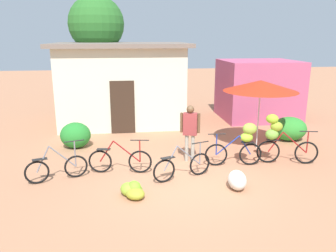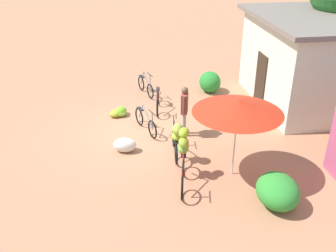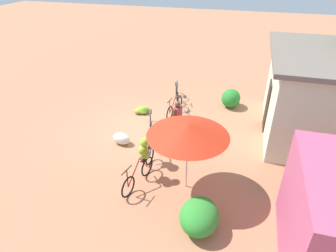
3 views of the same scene
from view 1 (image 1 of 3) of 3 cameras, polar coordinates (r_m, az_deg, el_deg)
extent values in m
plane|color=#AD7351|center=(8.68, 2.70, -9.48)|extent=(60.00, 60.00, 0.00)
cube|color=beige|center=(14.28, -7.79, 6.78)|extent=(4.92, 3.29, 3.16)
cube|color=#72665B|center=(14.14, -8.04, 13.46)|extent=(5.42, 3.79, 0.16)
cube|color=#332319|center=(12.74, -7.70, 3.14)|extent=(0.90, 0.06, 2.00)
cube|color=#B64D71|center=(15.59, 14.99, 5.98)|extent=(3.20, 2.80, 2.56)
cylinder|color=brown|center=(15.85, -11.59, 7.82)|extent=(0.29, 0.29, 3.37)
sphere|color=#296726|center=(15.74, -12.07, 16.58)|extent=(2.44, 2.44, 2.44)
ellipsoid|color=#257E2C|center=(11.52, -15.40, -1.51)|extent=(0.99, 0.87, 0.85)
ellipsoid|color=#2E8A2F|center=(12.66, 19.86, -0.42)|extent=(1.23, 1.03, 0.84)
cylinder|color=beige|center=(11.29, 15.08, 1.65)|extent=(0.04, 0.04, 2.17)
cone|color=red|center=(11.12, 15.42, 6.60)|extent=(2.36, 2.36, 0.35)
torus|color=black|center=(9.16, -15.31, -6.62)|extent=(0.59, 0.23, 0.60)
torus|color=black|center=(9.08, -21.33, -7.34)|extent=(0.59, 0.23, 0.60)
cylinder|color=slate|center=(8.98, -20.45, -5.32)|extent=(0.36, 0.14, 0.66)
cylinder|color=slate|center=(9.02, -17.41, -4.97)|extent=(0.63, 0.23, 0.67)
cylinder|color=black|center=(8.94, -15.62, -2.48)|extent=(0.49, 0.18, 0.03)
cylinder|color=slate|center=(9.04, -15.46, -4.58)|extent=(0.04, 0.04, 0.69)
cube|color=black|center=(8.97, -20.92, -5.30)|extent=(0.39, 0.24, 0.02)
torus|color=black|center=(9.14, -4.75, -6.05)|extent=(0.64, 0.14, 0.64)
torus|color=black|center=(9.31, -11.42, -5.91)|extent=(0.64, 0.14, 0.64)
cylinder|color=maroon|center=(9.17, -10.36, -4.24)|extent=(0.41, 0.10, 0.60)
cylinder|color=maroon|center=(9.08, -7.00, -4.30)|extent=(0.72, 0.14, 0.61)
cylinder|color=black|center=(8.94, -4.83, -2.41)|extent=(0.50, 0.10, 0.03)
cylinder|color=maroon|center=(9.04, -4.79, -4.25)|extent=(0.04, 0.04, 0.61)
cube|color=black|center=(9.17, -10.87, -3.90)|extent=(0.38, 0.19, 0.02)
torus|color=black|center=(9.02, 5.40, -6.44)|extent=(0.60, 0.25, 0.61)
torus|color=black|center=(8.55, -0.67, -7.63)|extent=(0.60, 0.25, 0.61)
cylinder|color=slate|center=(8.51, 0.45, -5.53)|extent=(0.39, 0.16, 0.63)
cylinder|color=slate|center=(8.75, 3.54, -4.98)|extent=(0.68, 0.27, 0.63)
cylinder|color=black|center=(8.82, 5.50, -2.80)|extent=(0.48, 0.19, 0.03)
cylinder|color=slate|center=(8.92, 5.45, -4.64)|extent=(0.04, 0.04, 0.60)
cube|color=black|center=(8.46, -0.03, -5.40)|extent=(0.39, 0.25, 0.02)
torus|color=black|center=(9.70, 8.15, -4.85)|extent=(0.65, 0.11, 0.65)
torus|color=black|center=(9.93, 13.78, -4.67)|extent=(0.65, 0.11, 0.65)
cylinder|color=navy|center=(9.79, 12.91, -3.17)|extent=(0.38, 0.07, 0.58)
cylinder|color=navy|center=(9.67, 10.08, -3.24)|extent=(0.67, 0.09, 0.58)
cylinder|color=black|center=(9.51, 8.28, -1.36)|extent=(0.50, 0.07, 0.03)
cylinder|color=navy|center=(9.60, 8.22, -3.12)|extent=(0.04, 0.04, 0.62)
cube|color=black|center=(9.79, 13.35, -2.73)|extent=(0.37, 0.17, 0.02)
ellipsoid|color=#97C52F|center=(9.76, 13.16, -1.90)|extent=(0.39, 0.33, 0.26)
ellipsoid|color=#8DA93B|center=(9.74, 13.68, -0.46)|extent=(0.43, 0.36, 0.33)
torus|color=black|center=(10.52, 22.39, -4.21)|extent=(0.67, 0.19, 0.67)
torus|color=black|center=(10.24, 16.59, -4.20)|extent=(0.67, 0.19, 0.67)
cylinder|color=maroon|center=(10.19, 17.76, -2.60)|extent=(0.41, 0.12, 0.62)
cylinder|color=maroon|center=(10.33, 20.69, -2.63)|extent=(0.72, 0.19, 0.63)
cylinder|color=black|center=(10.34, 22.74, -0.86)|extent=(0.50, 0.13, 0.03)
cylinder|color=maroon|center=(10.43, 22.56, -2.55)|extent=(0.04, 0.04, 0.64)
cube|color=black|center=(10.15, 17.35, -2.25)|extent=(0.38, 0.21, 0.02)
ellipsoid|color=#72AD3D|center=(10.08, 17.19, -1.37)|extent=(0.42, 0.37, 0.31)
ellipsoid|color=#89A42C|center=(10.06, 17.92, -0.08)|extent=(0.39, 0.33, 0.28)
ellipsoid|color=#95C42B|center=(9.97, 17.25, 1.16)|extent=(0.43, 0.41, 0.27)
ellipsoid|color=#959D2A|center=(7.84, -5.61, -11.33)|extent=(0.62, 0.62, 0.26)
ellipsoid|color=olive|center=(8.00, -5.69, -10.79)|extent=(0.44, 0.50, 0.25)
ellipsoid|color=#8BB332|center=(8.01, -6.62, -10.59)|extent=(0.56, 0.58, 0.30)
ellipsoid|color=#7AC12A|center=(7.97, -5.74, -10.48)|extent=(0.37, 0.42, 0.35)
ellipsoid|color=silver|center=(8.42, 11.63, -8.95)|extent=(0.55, 0.76, 0.44)
cylinder|color=gray|center=(9.93, 4.21, -3.75)|extent=(0.11, 0.11, 0.82)
cylinder|color=gray|center=(9.94, 3.17, -3.71)|extent=(0.11, 0.11, 0.82)
cube|color=maroon|center=(9.73, 3.76, 0.35)|extent=(0.44, 0.30, 0.65)
cylinder|color=brown|center=(9.70, 5.24, 0.48)|extent=(0.08, 0.08, 0.58)
cylinder|color=brown|center=(9.74, 2.30, 0.59)|extent=(0.08, 0.08, 0.58)
sphere|color=brown|center=(9.63, 3.81, 2.84)|extent=(0.22, 0.22, 0.22)
camera|label=2|loc=(14.99, 57.11, 18.49)|focal=41.66mm
camera|label=3|loc=(16.16, 39.08, 21.64)|focal=31.09mm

